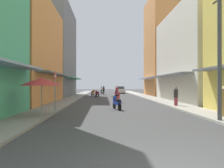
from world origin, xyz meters
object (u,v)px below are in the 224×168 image
motorbike_blue (117,103)px  parked_car (120,90)px  pedestrian_midway (223,100)px  street_sign_no_entry (55,86)px  motorbike_green (104,91)px  pedestrian_crossing (176,97)px  utility_pole (220,53)px  motorbike_orange (93,93)px  motorbike_red (117,95)px  motorbike_maroon (97,94)px  motorbike_white (102,90)px  vendor_umbrella (42,81)px

motorbike_blue → parked_car: size_ratio=0.42×
pedestrian_midway → street_sign_no_entry: size_ratio=0.66×
motorbike_green → motorbike_blue: bearing=-87.8°
pedestrian_crossing → utility_pole: size_ratio=0.26×
motorbike_orange → street_sign_no_entry: (-1.48, -20.41, 1.21)m
motorbike_orange → parked_car: 11.06m
motorbike_orange → pedestrian_crossing: pedestrian_crossing is taller
parked_car → pedestrian_crossing: (2.52, -27.12, 0.10)m
motorbike_red → pedestrian_midway: pedestrian_midway is taller
pedestrian_crossing → utility_pole: (-0.33, -7.15, 2.49)m
motorbike_maroon → motorbike_white: size_ratio=0.99×
pedestrian_crossing → street_sign_no_entry: size_ratio=0.63×
motorbike_white → pedestrian_midway: size_ratio=1.02×
vendor_umbrella → utility_pole: size_ratio=0.35×
motorbike_red → motorbike_green: size_ratio=0.97×
parked_car → pedestrian_crossing: pedestrian_crossing is taller
motorbike_green → parked_car: bearing=61.1°
motorbike_red → motorbike_maroon: bearing=103.8°
motorbike_blue → motorbike_white: size_ratio=0.99×
motorbike_red → street_sign_no_entry: street_sign_no_entry is taller
motorbike_green → parked_car: motorbike_green is taller
motorbike_green → street_sign_no_entry: (-3.18, -24.35, 1.01)m
motorbike_blue → motorbike_maroon: size_ratio=1.00×
vendor_umbrella → motorbike_white: bearing=84.1°
motorbike_white → motorbike_green: bearing=-84.8°
motorbike_green → utility_pole: (5.46, -28.34, 2.62)m
motorbike_red → utility_pole: bearing=-71.0°
motorbike_maroon → utility_pole: 22.48m
motorbike_blue → pedestrian_crossing: 5.19m
motorbike_blue → parked_car: 28.88m
parked_car → pedestrian_crossing: size_ratio=2.52×
vendor_umbrella → utility_pole: (8.95, -1.98, 1.34)m
motorbike_green → pedestrian_midway: 27.83m
motorbike_white → motorbike_red: bearing=-85.2°
street_sign_no_entry → pedestrian_midway: bearing=-16.0°
vendor_umbrella → street_sign_no_entry: street_sign_no_entry is taller
motorbike_white → parked_car: bearing=27.7°
motorbike_maroon → vendor_umbrella: 19.60m
pedestrian_midway → pedestrian_crossing: pedestrian_midway is taller
motorbike_orange → utility_pole: 25.58m
motorbike_green → pedestrian_crossing: bearing=-74.7°
motorbike_maroon → pedestrian_midway: 21.41m
pedestrian_crossing → vendor_umbrella: 10.68m
pedestrian_midway → pedestrian_crossing: size_ratio=1.04×
motorbike_maroon → motorbike_green: bearing=82.2°
pedestrian_midway → motorbike_orange: bearing=109.2°
motorbike_red → pedestrian_crossing: bearing=-47.2°
pedestrian_crossing → utility_pole: utility_pole is taller
motorbike_blue → parked_car: bearing=85.3°
motorbike_green → parked_car: (3.28, 5.93, 0.04)m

